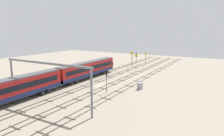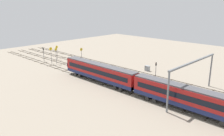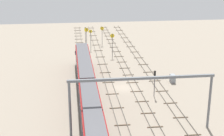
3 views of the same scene
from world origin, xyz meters
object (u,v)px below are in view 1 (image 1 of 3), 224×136
Objects in this scene: speed_sign_far_trackside at (131,56)px; relay_cabinet at (140,86)px; signal_light_trackside_approach at (136,57)px; signal_light_trackside_departure at (107,79)px; train at (12,90)px; speed_sign_mid_trackside at (136,60)px; speed_sign_distant_end at (146,57)px; overhead_gantry at (46,73)px; speed_sign_near_foreground at (132,58)px.

relay_cabinet is (-29.00, -15.61, -3.01)m from speed_sign_far_trackside.
signal_light_trackside_departure is (-40.45, -10.32, -0.01)m from signal_light_trackside_approach.
speed_sign_far_trackside is 3.56× the size of relay_cabinet.
train reaches higher than signal_light_trackside_approach.
relay_cabinet is (-33.91, -15.69, -2.34)m from signal_light_trackside_approach.
signal_light_trackside_approach reaches higher than signal_light_trackside_departure.
speed_sign_distant_end is (12.57, 1.37, -0.41)m from speed_sign_mid_trackside.
speed_sign_distant_end is 39.44m from signal_light_trackside_departure.
train is at bearing 169.27° from speed_sign_mid_trackside.
speed_sign_mid_trackside reaches higher than speed_sign_distant_end.
speed_sign_distant_end reaches higher than signal_light_trackside_departure.
signal_light_trackside_approach is at bearing 5.67° from overhead_gantry.
speed_sign_far_trackside is 36.99m from signal_light_trackside_departure.
speed_sign_far_trackside is at bearing -2.12° from train.
overhead_gantry reaches higher than speed_sign_mid_trackside.
speed_sign_mid_trackside is (39.09, -0.76, -2.53)m from overhead_gantry.
overhead_gantry reaches higher than speed_sign_far_trackside.
speed_sign_mid_trackside is at bearing -1.11° from overhead_gantry.
speed_sign_distant_end is at bearing -35.74° from speed_sign_near_foreground.
relay_cabinet is (19.17, -10.42, -5.61)m from overhead_gantry.
speed_sign_far_trackside is at bearing 16.06° from signal_light_trackside_departure.
overhead_gantry reaches higher than relay_cabinet.
signal_light_trackside_departure is 3.02× the size of relay_cabinet.
speed_sign_near_foreground is 6.08m from speed_sign_distant_end.
train is 15.62× the size of signal_light_trackside_departure.
train is 48.94m from speed_sign_near_foreground.
relay_cabinet is at bearing -154.12° from speed_sign_mid_trackside.
train is at bearing 178.15° from signal_light_trackside_approach.
signal_light_trackside_departure is at bearing -39.35° from train.
overhead_gantry is at bearing 178.89° from speed_sign_mid_trackside.
speed_sign_far_trackside is at bearing 35.26° from speed_sign_near_foreground.
speed_sign_mid_trackside is 26.82m from signal_light_trackside_departure.
speed_sign_distant_end is (4.94, -3.55, -0.04)m from speed_sign_near_foreground.
signal_light_trackside_approach is (4.91, 0.08, -0.66)m from speed_sign_far_trackside.
speed_sign_near_foreground is (48.85, -2.89, 0.85)m from train.
overhead_gantry is (2.13, -7.05, 3.75)m from train.
train is 41.97m from speed_sign_mid_trackside.
speed_sign_mid_trackside reaches higher than train.
signal_light_trackside_departure is at bearing -165.69° from signal_light_trackside_approach.
train is 50.34m from speed_sign_far_trackside.
overhead_gantry is 12.90× the size of relay_cabinet.
relay_cabinet is at bearing -161.25° from speed_sign_distant_end.
train is 13.79× the size of speed_sign_near_foreground.
speed_sign_near_foreground reaches higher than train.
signal_light_trackside_departure reaches higher than relay_cabinet.
overhead_gantry is 22.53m from relay_cabinet.
train is 27.61m from relay_cabinet.
speed_sign_distant_end is at bearing 0.68° from overhead_gantry.
speed_sign_mid_trackside reaches higher than signal_light_trackside_departure.
speed_sign_near_foreground reaches higher than relay_cabinet.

